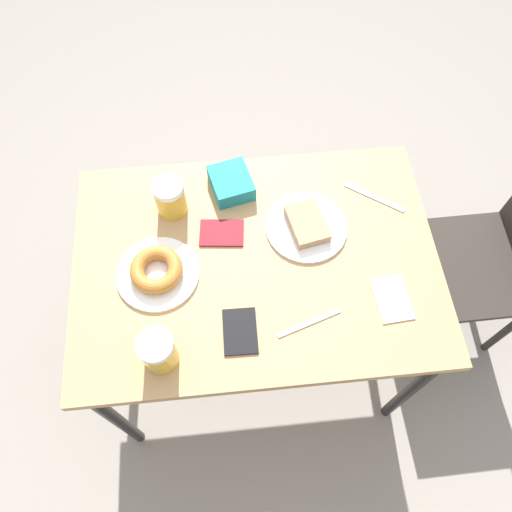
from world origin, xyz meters
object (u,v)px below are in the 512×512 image
at_px(passport_far_edge, 222,233).
at_px(plate_with_donut, 157,271).
at_px(knife, 374,197).
at_px(plate_with_cake, 307,226).
at_px(blue_pouch, 231,183).
at_px(napkin_folded, 392,299).
at_px(passport_near_edge, 240,331).
at_px(fork, 309,323).
at_px(chair, 506,253).
at_px(beer_mug_left, 170,198).
at_px(beer_mug_center, 158,351).

bearing_deg(passport_far_edge, plate_with_donut, -58.20).
xyz_separation_m(knife, passport_far_edge, (0.08, -0.46, 0.00)).
distance_m(plate_with_cake, blue_pouch, 0.26).
height_order(napkin_folded, knife, napkin_folded).
bearing_deg(napkin_folded, blue_pouch, -135.32).
relative_size(napkin_folded, passport_near_edge, 1.08).
bearing_deg(fork, napkin_folded, 101.26).
xyz_separation_m(fork, blue_pouch, (-0.45, -0.17, 0.03)).
xyz_separation_m(chair, beer_mug_left, (-0.13, -1.08, 0.29)).
distance_m(chair, napkin_folded, 0.59).
relative_size(plate_with_cake, napkin_folded, 1.71).
distance_m(beer_mug_center, passport_near_edge, 0.22).
bearing_deg(passport_near_edge, passport_far_edge, -174.75).
distance_m(plate_with_donut, beer_mug_center, 0.24).
height_order(chair, passport_far_edge, chair).
bearing_deg(passport_near_edge, knife, 131.13).
bearing_deg(beer_mug_left, blue_pouch, 107.72).
height_order(plate_with_cake, passport_far_edge, plate_with_cake).
distance_m(beer_mug_left, napkin_folded, 0.68).
distance_m(plate_with_donut, napkin_folded, 0.64).
xyz_separation_m(chair, passport_near_edge, (0.27, -0.91, 0.24)).
height_order(plate_with_donut, beer_mug_center, beer_mug_center).
height_order(knife, blue_pouch, blue_pouch).
bearing_deg(plate_with_cake, plate_with_donut, -75.89).
bearing_deg(beer_mug_center, napkin_folded, 99.39).
xyz_separation_m(chair, beer_mug_center, (0.32, -1.12, 0.29)).
distance_m(beer_mug_left, beer_mug_center, 0.45).
height_order(chair, knife, chair).
bearing_deg(napkin_folded, plate_with_donut, -102.30).
distance_m(beer_mug_center, blue_pouch, 0.55).
relative_size(beer_mug_left, blue_pouch, 0.76).
bearing_deg(blue_pouch, fork, 20.54).
distance_m(passport_near_edge, blue_pouch, 0.46).
relative_size(passport_near_edge, passport_far_edge, 0.95).
bearing_deg(beer_mug_left, plate_with_donut, -12.12).
height_order(chair, plate_with_donut, chair).
bearing_deg(plate_with_cake, passport_far_edge, -91.35).
height_order(chair, blue_pouch, chair).
distance_m(beer_mug_left, passport_far_edge, 0.18).
bearing_deg(passport_near_edge, chair, 106.61).
bearing_deg(passport_near_edge, beer_mug_left, -157.57).
bearing_deg(passport_near_edge, beer_mug_center, -75.93).
distance_m(plate_with_donut, passport_far_edge, 0.22).
bearing_deg(blue_pouch, knife, 79.87).
relative_size(chair, beer_mug_left, 7.27).
bearing_deg(napkin_folded, passport_far_edge, -119.49).
height_order(beer_mug_center, napkin_folded, beer_mug_center).
xyz_separation_m(chair, plate_with_donut, (0.08, -1.12, 0.26)).
xyz_separation_m(passport_far_edge, blue_pouch, (-0.16, 0.04, 0.02)).
distance_m(beer_mug_center, fork, 0.39).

